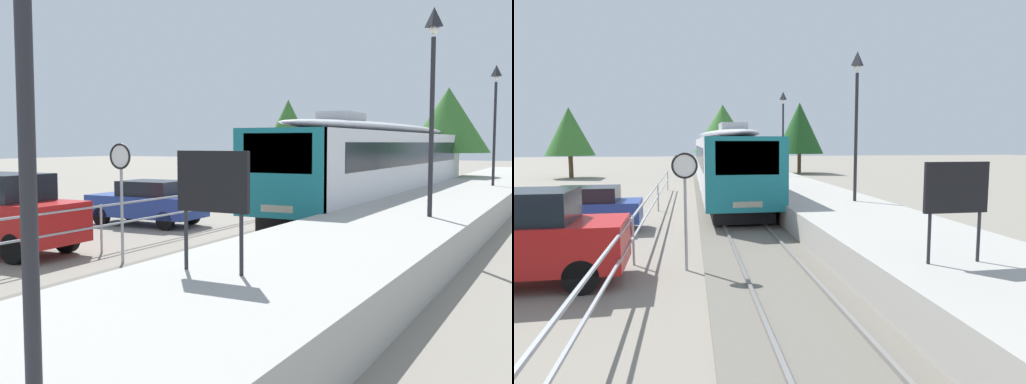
% 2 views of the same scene
% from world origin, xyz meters
% --- Properties ---
extents(ground_plane, '(160.00, 160.00, 0.00)m').
position_xyz_m(ground_plane, '(-3.00, 22.00, 0.00)').
color(ground_plane, gray).
extents(track_rails, '(3.20, 60.00, 0.14)m').
position_xyz_m(track_rails, '(0.00, 22.00, 0.03)').
color(track_rails, '#6B665B').
rests_on(track_rails, ground).
extents(commuter_train, '(2.82, 20.67, 3.74)m').
position_xyz_m(commuter_train, '(0.00, 25.70, 2.15)').
color(commuter_train, silver).
rests_on(commuter_train, track_rails).
extents(station_platform, '(3.90, 60.00, 0.90)m').
position_xyz_m(station_platform, '(3.25, 22.00, 0.45)').
color(station_platform, '#A8A59E').
rests_on(station_platform, ground).
extents(platform_lamp_mid_platform, '(0.34, 0.34, 5.35)m').
position_xyz_m(platform_lamp_mid_platform, '(4.05, 16.25, 4.62)').
color(platform_lamp_mid_platform, '#232328').
rests_on(platform_lamp_mid_platform, station_platform).
extents(platform_lamp_far_end, '(0.34, 0.34, 5.35)m').
position_xyz_m(platform_lamp_far_end, '(4.05, 29.25, 4.62)').
color(platform_lamp_far_end, '#232328').
rests_on(platform_lamp_far_end, station_platform).
extents(platform_notice_board, '(1.20, 0.08, 1.80)m').
position_xyz_m(platform_notice_board, '(2.71, 7.79, 2.19)').
color(platform_notice_board, '#232328').
rests_on(platform_notice_board, station_platform).
extents(speed_limit_sign, '(0.61, 0.10, 2.81)m').
position_xyz_m(speed_limit_sign, '(-2.01, 11.27, 2.12)').
color(speed_limit_sign, '#9EA0A5').
rests_on(speed_limit_sign, ground).
extents(carpark_fence, '(0.06, 36.06, 1.25)m').
position_xyz_m(carpark_fence, '(-3.30, 12.00, 0.91)').
color(carpark_fence, '#9EA0A5').
rests_on(carpark_fence, ground).
extents(parked_hatchback_blue, '(4.04, 1.85, 1.53)m').
position_xyz_m(parked_hatchback_blue, '(-5.54, 16.77, 0.79)').
color(parked_hatchback_blue, navy).
rests_on(parked_hatchback_blue, ground).
extents(tree_behind_carpark, '(4.07, 4.07, 6.04)m').
position_xyz_m(tree_behind_carpark, '(-11.96, 41.83, 3.97)').
color(tree_behind_carpark, brown).
rests_on(tree_behind_carpark, ground).
extents(tree_behind_station_far, '(4.75, 4.75, 6.94)m').
position_xyz_m(tree_behind_station_far, '(8.79, 44.22, 4.44)').
color(tree_behind_station_far, brown).
rests_on(tree_behind_station_far, ground).
extents(tree_distant_left, '(4.69, 4.69, 5.97)m').
position_xyz_m(tree_distant_left, '(0.71, 36.36, 4.11)').
color(tree_distant_left, brown).
rests_on(tree_distant_left, ground).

